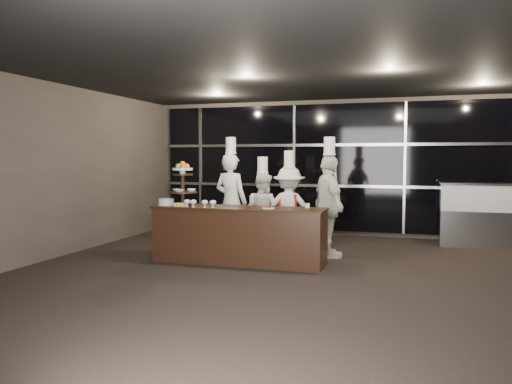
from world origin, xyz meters
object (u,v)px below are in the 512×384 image
(buffet_counter, at_px, (239,235))
(chef_c, at_px, (289,209))
(layer_cake, at_px, (166,202))
(chef_b, at_px, (263,211))
(chef_d, at_px, (329,205))
(chef_a, at_px, (231,201))
(display_case, at_px, (475,211))
(display_stand, at_px, (183,181))

(buffet_counter, relative_size, chef_c, 1.53)
(buffet_counter, bearing_deg, chef_c, 66.18)
(layer_cake, bearing_deg, chef_b, 41.97)
(chef_c, xyz_separation_m, chef_d, (0.79, -0.35, 0.11))
(chef_a, xyz_separation_m, chef_c, (1.06, 0.20, -0.14))
(buffet_counter, distance_m, chef_d, 1.65)
(buffet_counter, relative_size, display_case, 2.21)
(layer_cake, distance_m, display_case, 5.88)
(display_stand, bearing_deg, chef_c, 38.62)
(chef_d, bearing_deg, chef_a, 175.28)
(display_stand, distance_m, chef_b, 1.68)
(layer_cake, xyz_separation_m, chef_c, (1.83, 1.28, -0.19))
(layer_cake, relative_size, chef_d, 0.14)
(layer_cake, distance_m, chef_b, 1.82)
(display_stand, bearing_deg, chef_a, 64.81)
(chef_b, bearing_deg, chef_d, -12.36)
(buffet_counter, relative_size, chef_a, 1.35)
(chef_a, distance_m, chef_b, 0.62)
(display_case, bearing_deg, chef_c, -155.06)
(buffet_counter, xyz_separation_m, chef_d, (1.33, 0.88, 0.44))
(display_stand, relative_size, chef_c, 0.40)
(display_stand, height_order, display_case, display_stand)
(layer_cake, bearing_deg, chef_c, 35.09)
(layer_cake, height_order, chef_a, chef_a)
(chef_a, relative_size, chef_c, 1.13)
(layer_cake, bearing_deg, chef_d, 19.57)
(display_stand, relative_size, layer_cake, 2.48)
(chef_c, height_order, chef_d, chef_d)
(chef_a, relative_size, chef_d, 1.01)
(chef_c, bearing_deg, layer_cake, -144.91)
(chef_b, distance_m, chef_c, 0.49)
(layer_cake, height_order, chef_b, chef_b)
(chef_b, height_order, chef_d, chef_d)
(display_stand, relative_size, chef_d, 0.36)
(buffet_counter, height_order, chef_c, chef_c)
(layer_cake, height_order, chef_d, chef_d)
(buffet_counter, bearing_deg, chef_a, 116.51)
(buffet_counter, bearing_deg, chef_b, 87.03)
(layer_cake, relative_size, chef_c, 0.16)
(chef_b, bearing_deg, chef_c, 8.90)
(display_stand, xyz_separation_m, chef_c, (1.55, 1.23, -0.55))
(chef_a, bearing_deg, chef_c, 10.80)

